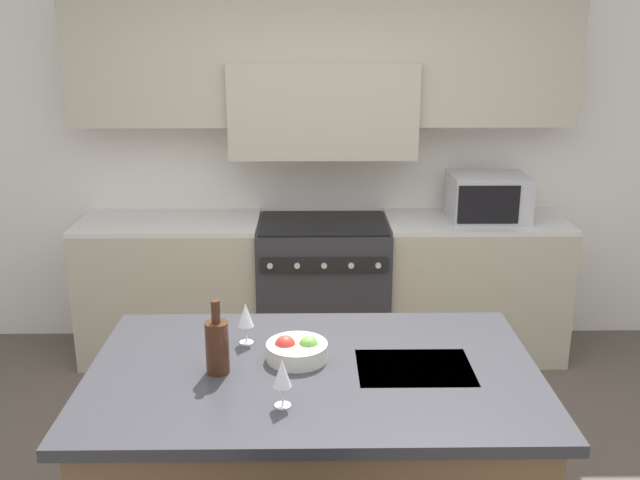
{
  "coord_description": "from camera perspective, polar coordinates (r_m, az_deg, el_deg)",
  "views": [
    {
      "loc": [
        -0.08,
        -2.62,
        2.17
      ],
      "look_at": [
        -0.04,
        0.72,
        1.16
      ],
      "focal_mm": 40.0,
      "sensor_mm": 36.0,
      "label": 1
    }
  ],
  "objects": [
    {
      "name": "back_cabinetry",
      "position": [
        4.81,
        0.2,
        9.82
      ],
      "size": [
        10.0,
        0.46,
        2.7
      ],
      "color": "silver",
      "rests_on": "ground_plane"
    },
    {
      "name": "back_counter",
      "position": [
        4.83,
        0.24,
        -3.78
      ],
      "size": [
        3.21,
        0.62,
        0.94
      ],
      "color": "#B2AD93",
      "rests_on": "ground_plane"
    },
    {
      "name": "range_stove",
      "position": [
        4.81,
        0.24,
        -3.94
      ],
      "size": [
        0.85,
        0.7,
        0.93
      ],
      "color": "#2D2D33",
      "rests_on": "ground_plane"
    },
    {
      "name": "microwave",
      "position": [
        4.79,
        13.3,
        3.34
      ],
      "size": [
        0.49,
        0.41,
        0.3
      ],
      "color": "#B7B7BC",
      "rests_on": "back_counter"
    },
    {
      "name": "kitchen_island",
      "position": [
        3.0,
        -0.48,
        -17.91
      ],
      "size": [
        1.72,
        1.08,
        0.91
      ],
      "color": "brown",
      "rests_on": "ground_plane"
    },
    {
      "name": "wine_bottle",
      "position": [
        2.72,
        -8.23,
        -8.34
      ],
      "size": [
        0.09,
        0.09,
        0.29
      ],
      "color": "#422314",
      "rests_on": "kitchen_island"
    },
    {
      "name": "wine_glass_near",
      "position": [
        2.47,
        -3.04,
        -10.72
      ],
      "size": [
        0.06,
        0.06,
        0.18
      ],
      "color": "white",
      "rests_on": "kitchen_island"
    },
    {
      "name": "wine_glass_far",
      "position": [
        2.94,
        -5.97,
        -6.08
      ],
      "size": [
        0.06,
        0.06,
        0.18
      ],
      "color": "white",
      "rests_on": "kitchen_island"
    },
    {
      "name": "fruit_bowl",
      "position": [
        2.82,
        -1.89,
        -8.8
      ],
      "size": [
        0.24,
        0.24,
        0.1
      ],
      "color": "silver",
      "rests_on": "kitchen_island"
    }
  ]
}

